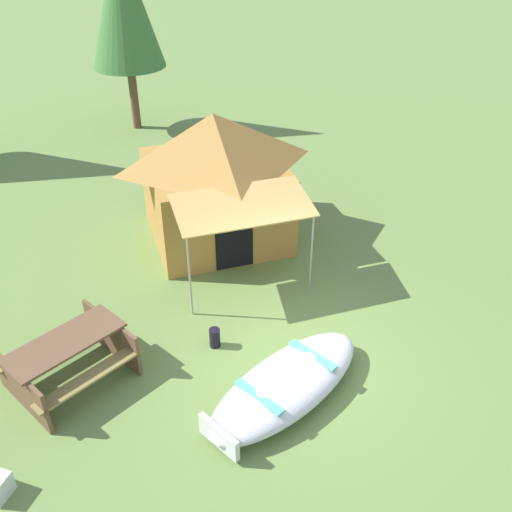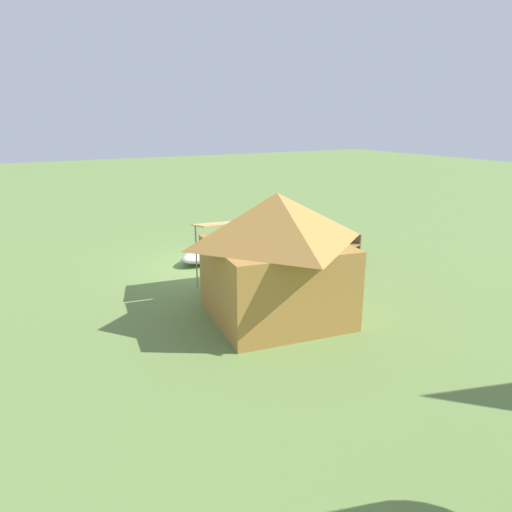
% 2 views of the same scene
% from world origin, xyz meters
% --- Properties ---
extents(ground_plane, '(80.00, 80.00, 0.00)m').
position_xyz_m(ground_plane, '(0.00, 0.00, 0.00)').
color(ground_plane, olive).
extents(beached_rowboat, '(3.19, 2.08, 0.48)m').
position_xyz_m(beached_rowboat, '(-0.55, -0.69, 0.25)').
color(beached_rowboat, silver).
rests_on(beached_rowboat, ground_plane).
extents(canvas_cabin_tent, '(3.29, 4.35, 2.77)m').
position_xyz_m(canvas_cabin_tent, '(0.35, 4.08, 1.44)').
color(canvas_cabin_tent, '#A87736').
rests_on(canvas_cabin_tent, ground_plane).
extents(picnic_table, '(2.16, 1.97, 0.80)m').
position_xyz_m(picnic_table, '(-3.38, 1.08, 0.49)').
color(picnic_table, brown).
rests_on(picnic_table, ground_plane).
extents(cooler_box, '(0.59, 0.59, 0.32)m').
position_xyz_m(cooler_box, '(-4.70, -0.48, 0.16)').
color(cooler_box, silver).
rests_on(cooler_box, ground_plane).
extents(fuel_can, '(0.23, 0.23, 0.35)m').
position_xyz_m(fuel_can, '(-1.08, 0.82, 0.17)').
color(fuel_can, black).
rests_on(fuel_can, ground_plane).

